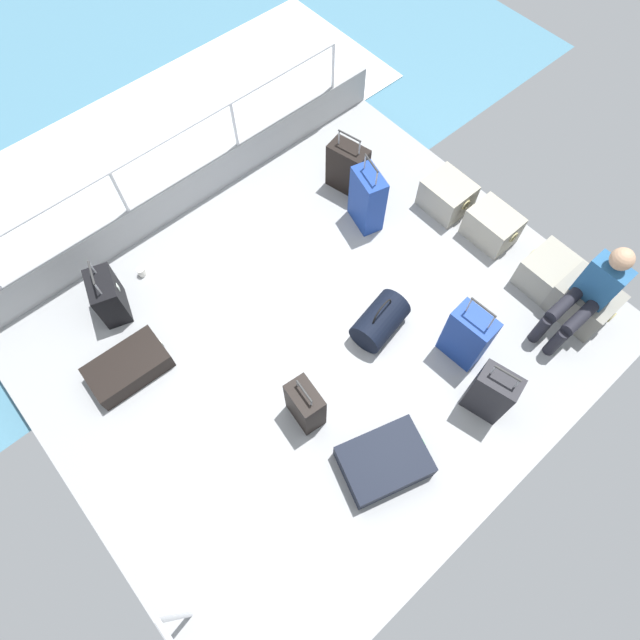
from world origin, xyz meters
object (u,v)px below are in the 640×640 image
at_px(suitcase_2, 467,336).
at_px(paper_cup, 141,272).
at_px(suitcase_7, 367,199).
at_px(passenger_seated, 590,293).
at_px(suitcase_6, 491,393).
at_px(suitcase_3, 108,297).
at_px(suitcase_4, 384,461).
at_px(suitcase_0, 305,405).
at_px(cargo_crate_3, 583,302).
at_px(cargo_crate_0, 447,195).
at_px(cargo_crate_1, 492,226).
at_px(suitcase_5, 348,168).
at_px(cargo_crate_2, 554,277).
at_px(duffel_bag, 380,321).
at_px(suitcase_1, 128,367).

xyz_separation_m(suitcase_2, paper_cup, (-2.77, -1.84, -0.29)).
xyz_separation_m(suitcase_2, suitcase_7, (-1.75, 0.40, 0.01)).
xyz_separation_m(passenger_seated, suitcase_2, (-0.48, -1.03, -0.24)).
height_order(passenger_seated, suitcase_6, passenger_seated).
bearing_deg(suitcase_6, suitcase_3, -147.01).
bearing_deg(suitcase_4, suitcase_7, 140.04).
relative_size(suitcase_0, suitcase_4, 0.75).
relative_size(cargo_crate_3, suitcase_4, 0.69).
distance_m(cargo_crate_0, suitcase_4, 2.99).
bearing_deg(cargo_crate_1, suitcase_5, -156.31).
distance_m(suitcase_0, suitcase_4, 0.83).
relative_size(suitcase_0, paper_cup, 6.33).
relative_size(passenger_seated, suitcase_5, 1.45).
relative_size(cargo_crate_2, suitcase_7, 0.73).
distance_m(cargo_crate_2, duffel_bag, 1.84).
distance_m(suitcase_4, suitcase_5, 3.18).
xyz_separation_m(suitcase_0, suitcase_4, (0.79, 0.21, -0.15)).
distance_m(cargo_crate_0, duffel_bag, 1.75).
height_order(suitcase_2, suitcase_6, suitcase_2).
distance_m(cargo_crate_2, paper_cup, 4.21).
xyz_separation_m(cargo_crate_2, suitcase_5, (-2.37, -0.65, 0.11)).
height_order(passenger_seated, suitcase_4, passenger_seated).
bearing_deg(suitcase_7, suitcase_5, 160.02).
xyz_separation_m(suitcase_3, suitcase_6, (3.09, 2.01, 0.07)).
bearing_deg(cargo_crate_0, suitcase_0, -73.32).
height_order(cargo_crate_0, paper_cup, cargo_crate_0).
relative_size(cargo_crate_1, suitcase_5, 0.72).
relative_size(cargo_crate_3, suitcase_0, 0.92).
relative_size(cargo_crate_1, suitcase_3, 0.79).
distance_m(cargo_crate_1, suitcase_6, 1.94).
distance_m(suitcase_3, suitcase_6, 3.68).
relative_size(cargo_crate_2, suitcase_5, 0.85).
distance_m(cargo_crate_2, passenger_seated, 0.58).
bearing_deg(passenger_seated, suitcase_6, -88.90).
height_order(cargo_crate_1, suitcase_5, suitcase_5).
distance_m(suitcase_1, suitcase_2, 3.16).
distance_m(cargo_crate_0, suitcase_0, 2.86).
relative_size(passenger_seated, suitcase_2, 1.22).
height_order(cargo_crate_3, suitcase_4, cargo_crate_3).
xyz_separation_m(passenger_seated, paper_cup, (-3.24, -2.86, -0.53)).
distance_m(suitcase_6, paper_cup, 3.64).
bearing_deg(suitcase_3, suitcase_2, 41.08).
xyz_separation_m(passenger_seated, suitcase_0, (-0.97, -2.55, -0.31)).
distance_m(cargo_crate_3, suitcase_1, 4.42).
height_order(suitcase_3, suitcase_4, suitcase_3).
xyz_separation_m(cargo_crate_2, suitcase_0, (-0.61, -2.76, 0.09)).
xyz_separation_m(cargo_crate_1, suitcase_1, (-1.19, -3.76, -0.08)).
xyz_separation_m(suitcase_1, suitcase_4, (2.20, 1.19, 0.01)).
height_order(suitcase_3, duffel_bag, suitcase_3).
bearing_deg(paper_cup, suitcase_7, 65.64).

